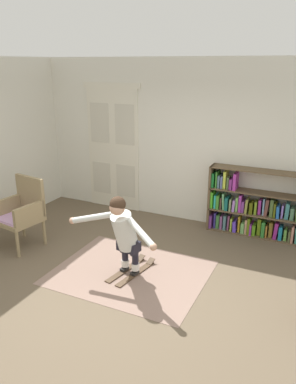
# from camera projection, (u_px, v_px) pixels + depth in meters

# --- Properties ---
(ground_plane) EXTENTS (7.20, 7.20, 0.00)m
(ground_plane) POSITION_uv_depth(u_px,v_px,m) (122.00, 287.00, 5.01)
(ground_plane) COLOR brown
(back_wall) EXTENTS (6.00, 0.10, 2.90)m
(back_wall) POSITION_uv_depth(u_px,v_px,m) (192.00, 143.00, 6.77)
(back_wall) COLOR silver
(back_wall) RESTS_ON ground
(double_door) EXTENTS (1.22, 0.05, 2.45)m
(double_door) POSITION_uv_depth(u_px,v_px,m) (113.00, 147.00, 7.43)
(double_door) COLOR beige
(double_door) RESTS_ON ground
(rug) EXTENTS (2.08, 1.65, 0.01)m
(rug) POSITION_uv_depth(u_px,v_px,m) (130.00, 272.00, 5.36)
(rug) COLOR #886C5F
(rug) RESTS_ON ground
(bookshelf) EXTENTS (1.71, 0.30, 1.15)m
(bookshelf) POSITION_uv_depth(u_px,v_px,m) (254.00, 209.00, 6.40)
(bookshelf) COLOR brown
(bookshelf) RESTS_ON ground
(wicker_chair) EXTENTS (0.68, 0.68, 1.10)m
(wicker_chair) POSITION_uv_depth(u_px,v_px,m) (22.00, 211.00, 6.01)
(wicker_chair) COLOR #907C56
(wicker_chair) RESTS_ON ground
(skis_pair) EXTENTS (0.41, 0.85, 0.07)m
(skis_pair) POSITION_uv_depth(u_px,v_px,m) (132.00, 270.00, 5.38)
(skis_pair) COLOR #4D3926
(skis_pair) RESTS_ON rug
(person_skier) EXTENTS (1.42, 0.70, 1.13)m
(person_skier) POSITION_uv_depth(u_px,v_px,m) (123.00, 230.00, 5.03)
(person_skier) COLOR white
(person_skier) RESTS_ON skis_pair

